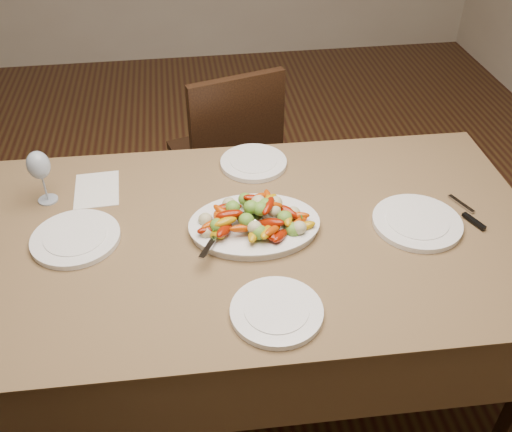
{
  "coord_description": "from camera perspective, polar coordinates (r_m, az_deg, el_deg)",
  "views": [
    {
      "loc": [
        0.05,
        -1.6,
        1.93
      ],
      "look_at": [
        0.25,
        -0.23,
        0.82
      ],
      "focal_mm": 40.0,
      "sensor_mm": 36.0,
      "label": 1
    }
  ],
  "objects": [
    {
      "name": "plate_far",
      "position": [
        2.12,
        -0.24,
        5.32
      ],
      "size": [
        0.25,
        0.25,
        0.02
      ],
      "primitive_type": "cylinder",
      "color": "white",
      "rests_on": "dining_table"
    },
    {
      "name": "menu_card",
      "position": [
        2.07,
        -15.63,
        2.57
      ],
      "size": [
        0.16,
        0.22,
        0.0
      ],
      "primitive_type": "cube",
      "rotation": [
        0.0,
        0.0,
        0.05
      ],
      "color": "silver",
      "rests_on": "dining_table"
    },
    {
      "name": "floor",
      "position": [
        2.51,
        -6.53,
        -12.1
      ],
      "size": [
        6.0,
        6.0,
        0.0
      ],
      "primitive_type": "plane",
      "color": "#3D2412",
      "rests_on": "ground"
    },
    {
      "name": "serving_platter",
      "position": [
        1.82,
        -0.16,
        -1.06
      ],
      "size": [
        0.41,
        0.31,
        0.02
      ],
      "primitive_type": "ellipsoid",
      "rotation": [
        0.0,
        0.0,
        -0.02
      ],
      "color": "white",
      "rests_on": "dining_table"
    },
    {
      "name": "serving_spoon",
      "position": [
        1.76,
        -2.13,
        -1.06
      ],
      "size": [
        0.28,
        0.18,
        0.03
      ],
      "primitive_type": null,
      "rotation": [
        0.0,
        0.0,
        -0.45
      ],
      "color": "#9EA0A8",
      "rests_on": "serving_platter"
    },
    {
      "name": "plate_right",
      "position": [
        1.91,
        15.8,
        -0.64
      ],
      "size": [
        0.29,
        0.29,
        0.02
      ],
      "primitive_type": "cylinder",
      "color": "white",
      "rests_on": "dining_table"
    },
    {
      "name": "wine_glass",
      "position": [
        2.01,
        -20.67,
        3.79
      ],
      "size": [
        0.08,
        0.08,
        0.2
      ],
      "primitive_type": null,
      "color": "#8C99A5",
      "rests_on": "dining_table"
    },
    {
      "name": "plate_near",
      "position": [
        1.56,
        2.07,
        -9.55
      ],
      "size": [
        0.25,
        0.25,
        0.02
      ],
      "primitive_type": "cylinder",
      "color": "white",
      "rests_on": "dining_table"
    },
    {
      "name": "table_knife",
      "position": [
        2.0,
        20.42,
        0.21
      ],
      "size": [
        0.09,
        0.19,
        0.01
      ],
      "primitive_type": null,
      "rotation": [
        0.0,
        0.0,
        0.38
      ],
      "color": "#9EA0A8",
      "rests_on": "dining_table"
    },
    {
      "name": "plate_left",
      "position": [
        1.86,
        -17.58,
        -2.16
      ],
      "size": [
        0.27,
        0.27,
        0.02
      ],
      "primitive_type": "cylinder",
      "color": "white",
      "rests_on": "dining_table"
    },
    {
      "name": "roasted_vegetables",
      "position": [
        1.78,
        -0.17,
        0.36
      ],
      "size": [
        0.34,
        0.23,
        0.09
      ],
      "primitive_type": null,
      "rotation": [
        0.0,
        0.0,
        -0.02
      ],
      "color": "#751202",
      "rests_on": "serving_platter"
    },
    {
      "name": "chair_far",
      "position": [
        2.71,
        -3.35,
        6.08
      ],
      "size": [
        0.52,
        0.52,
        0.95
      ],
      "primitive_type": null,
      "rotation": [
        0.0,
        0.0,
        3.43
      ],
      "color": "black",
      "rests_on": "ground"
    },
    {
      "name": "dining_table",
      "position": [
        2.08,
        0.0,
        -9.55
      ],
      "size": [
        1.87,
        1.09,
        0.76
      ],
      "primitive_type": "cube",
      "rotation": [
        0.0,
        0.0,
        -0.02
      ],
      "color": "brown",
      "rests_on": "ground"
    }
  ]
}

